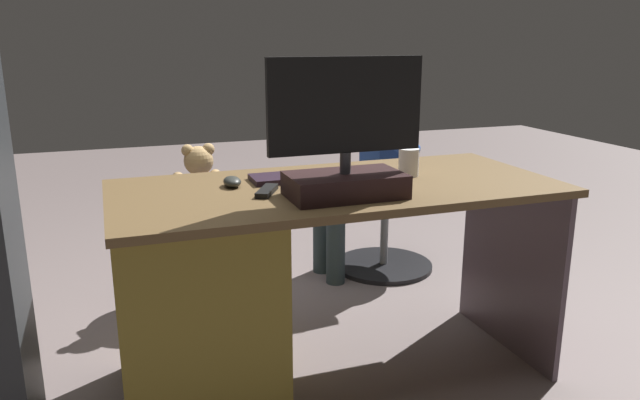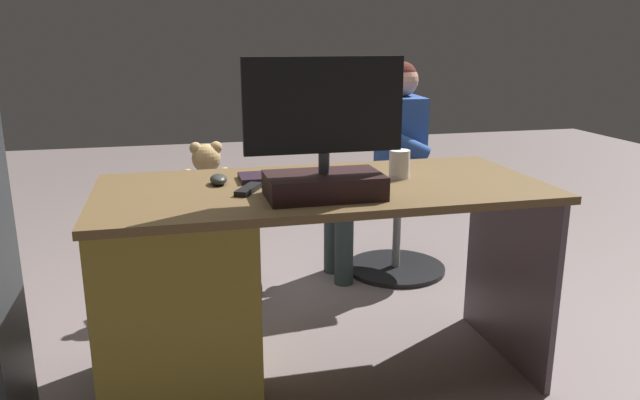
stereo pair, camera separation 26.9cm
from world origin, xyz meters
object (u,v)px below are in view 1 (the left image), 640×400
(computer_mouse, at_px, (232,182))
(office_chair_teddy, at_px, (203,247))
(cup, at_px, (409,162))
(tv_remote, at_px, (267,191))
(person, at_px, (373,153))
(keyboard, at_px, (308,176))
(teddy_bear, at_px, (199,182))
(monitor, at_px, (345,154))
(visitor_chair, at_px, (385,223))
(desk, at_px, (225,292))

(computer_mouse, relative_size, office_chair_teddy, 0.19)
(computer_mouse, relative_size, cup, 0.93)
(tv_remote, relative_size, person, 0.13)
(keyboard, distance_m, tv_remote, 0.26)
(computer_mouse, relative_size, teddy_bear, 0.29)
(office_chair_teddy, height_order, teddy_bear, teddy_bear)
(person, bearing_deg, keyboard, 52.30)
(computer_mouse, xyz_separation_m, cup, (-0.66, 0.05, 0.03))
(monitor, height_order, person, monitor)
(office_chair_teddy, bearing_deg, teddy_bear, -90.00)
(computer_mouse, bearing_deg, visitor_chair, -139.26)
(cup, distance_m, tv_remote, 0.58)
(computer_mouse, distance_m, tv_remote, 0.16)
(desk, bearing_deg, office_chair_teddy, -93.88)
(tv_remote, relative_size, office_chair_teddy, 0.30)
(cup, xyz_separation_m, visitor_chair, (-0.36, -0.93, -0.55))
(desk, relative_size, office_chair_teddy, 3.12)
(tv_remote, height_order, person, person)
(office_chair_teddy, bearing_deg, keyboard, 110.27)
(person, bearing_deg, tv_remote, 49.81)
(teddy_bear, bearing_deg, office_chair_teddy, 90.00)
(cup, bearing_deg, keyboard, -12.44)
(desk, distance_m, teddy_bear, 0.93)
(computer_mouse, relative_size, tv_remote, 0.64)
(keyboard, xyz_separation_m, office_chair_teddy, (0.29, -0.77, -0.50))
(desk, distance_m, office_chair_teddy, 0.91)
(tv_remote, height_order, office_chair_teddy, tv_remote)
(cup, relative_size, person, 0.09)
(visitor_chair, bearing_deg, person, 4.31)
(tv_remote, bearing_deg, computer_mouse, -27.38)
(monitor, height_order, office_chair_teddy, monitor)
(visitor_chair, distance_m, person, 0.41)
(computer_mouse, height_order, teddy_bear, computer_mouse)
(keyboard, height_order, cup, cup)
(office_chair_teddy, bearing_deg, person, -175.69)
(monitor, relative_size, visitor_chair, 0.94)
(monitor, relative_size, computer_mouse, 5.37)
(cup, bearing_deg, monitor, 31.05)
(cup, height_order, office_chair_teddy, cup)
(computer_mouse, distance_m, cup, 0.66)
(office_chair_teddy, distance_m, teddy_bear, 0.33)
(person, bearing_deg, cup, 73.18)
(keyboard, bearing_deg, tv_remote, 39.44)
(cup, distance_m, teddy_bear, 1.11)
(tv_remote, bearing_deg, keyboard, -111.55)
(monitor, relative_size, office_chair_teddy, 1.02)
(keyboard, height_order, person, person)
(tv_remote, xyz_separation_m, teddy_bear, (0.09, -0.95, -0.17))
(visitor_chair, bearing_deg, tv_remote, 47.42)
(keyboard, distance_m, office_chair_teddy, 0.96)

